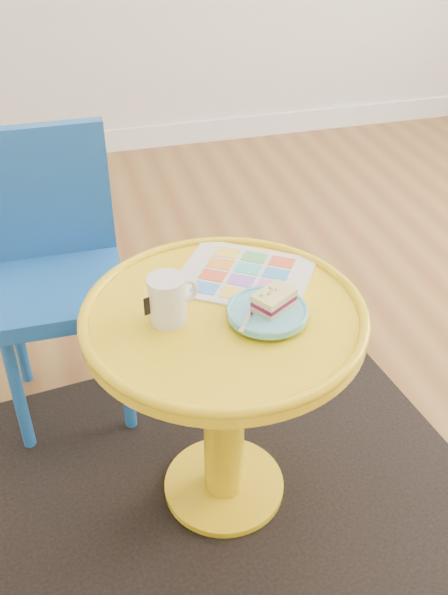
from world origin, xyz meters
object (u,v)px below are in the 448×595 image
object	(u,v)px
plate	(267,312)
side_table	(224,370)
mug	(168,298)
chair	(54,261)
newspaper	(245,276)

from	to	relation	value
plate	side_table	bearing A→B (deg)	150.85
mug	plate	xyz separation A→B (m)	(0.20, -0.05, -0.04)
mug	side_table	bearing A→B (deg)	-19.97
chair	newspaper	xyz separation A→B (m)	(0.43, -0.38, 0.12)
newspaper	side_table	bearing A→B (deg)	-90.21
mug	plate	world-z (taller)	mug
chair	newspaper	world-z (taller)	chair
chair	plate	xyz separation A→B (m)	(0.43, -0.55, 0.13)
side_table	newspaper	world-z (taller)	newspaper
chair	newspaper	size ratio (longest dim) A/B	2.79
mug	plate	bearing A→B (deg)	-30.98
chair	newspaper	distance (m)	0.59
side_table	mug	size ratio (longest dim) A/B	5.48
mug	chair	bearing A→B (deg)	98.95
newspaper	mug	size ratio (longest dim) A/B	2.60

